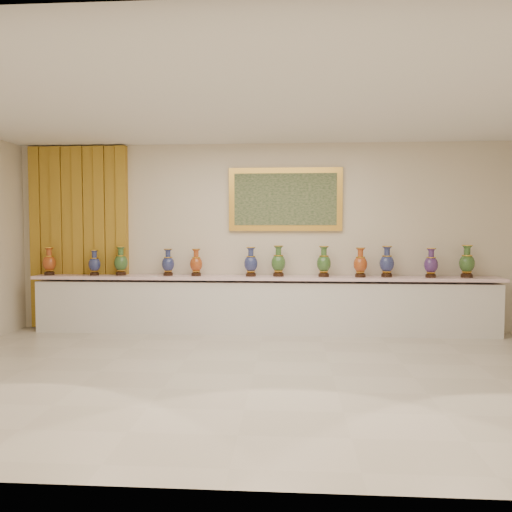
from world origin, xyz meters
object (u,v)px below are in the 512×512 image
Objects in this scene: counter at (263,305)px; vase_0 at (49,263)px; vase_2 at (121,262)px; vase_1 at (95,264)px.

vase_0 is at bearing -179.38° from counter.
counter is 2.38m from vase_2.
vase_1 is at bearing -174.65° from vase_2.
counter is at bearing 0.87° from vase_1.
vase_2 reaches higher than counter.
vase_1 is (0.75, -0.00, -0.02)m from vase_0.
vase_2 reaches higher than vase_1.
counter is 3.51m from vase_0.
vase_0 is 0.97× the size of vase_2.
counter is 16.30× the size of vase_0.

